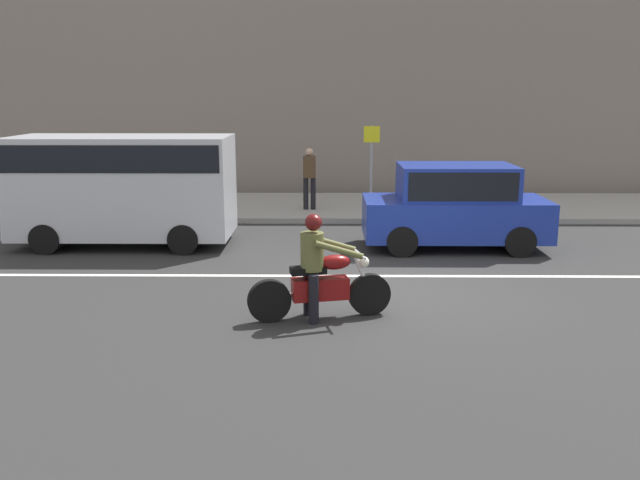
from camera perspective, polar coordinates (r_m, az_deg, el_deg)
name	(u,v)px	position (r m, az deg, el deg)	size (l,w,h in m)	color
ground_plane	(398,291)	(11.31, 6.79, -4.37)	(80.00, 80.00, 0.00)	#2B2B2B
sidewalk_slab	(369,207)	(19.07, 4.26, 2.89)	(40.00, 4.40, 0.14)	#99968E
building_facade	(365,25)	(22.28, 3.93, 18.01)	(40.00, 1.40, 10.76)	slate
lane_marking_stripe	(350,276)	(12.12, 2.61, -3.11)	(18.00, 0.14, 0.01)	silver
motorcycle_with_rider_olive	(319,276)	(9.71, -0.06, -3.16)	(2.13, 0.79, 1.59)	black
parked_hatchback_cobalt_blue	(455,205)	(14.38, 11.59, 2.95)	(3.88, 1.76, 1.80)	navy
parked_van_silver	(124,183)	(14.94, -16.61, 4.75)	(4.63, 1.96, 2.38)	#B2B5BA
street_sign_post	(371,157)	(18.43, 4.46, 7.14)	(0.44, 0.08, 2.28)	gray
pedestrian_bystander	(309,174)	(18.04, -0.92, 5.74)	(0.34, 0.34, 1.68)	black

